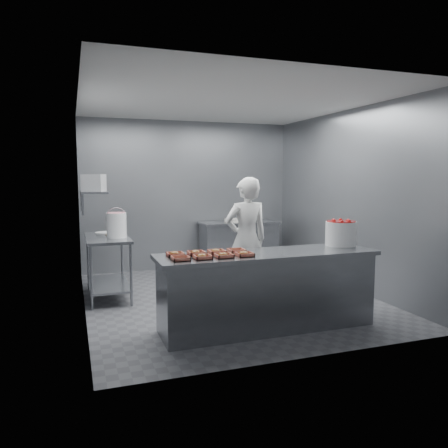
# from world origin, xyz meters

# --- Properties ---
(floor) EXTENTS (4.50, 4.50, 0.00)m
(floor) POSITION_xyz_m (0.00, 0.00, 0.00)
(floor) COLOR #4C4C51
(floor) RESTS_ON ground
(ceiling) EXTENTS (4.50, 4.50, 0.00)m
(ceiling) POSITION_xyz_m (0.00, 0.00, 2.80)
(ceiling) COLOR white
(ceiling) RESTS_ON wall_back
(wall_back) EXTENTS (4.00, 0.04, 2.80)m
(wall_back) POSITION_xyz_m (0.00, 2.25, 1.40)
(wall_back) COLOR slate
(wall_back) RESTS_ON ground
(wall_left) EXTENTS (0.04, 4.50, 2.80)m
(wall_left) POSITION_xyz_m (-2.00, 0.00, 1.40)
(wall_left) COLOR slate
(wall_left) RESTS_ON ground
(wall_right) EXTENTS (0.04, 4.50, 2.80)m
(wall_right) POSITION_xyz_m (2.00, 0.00, 1.40)
(wall_right) COLOR slate
(wall_right) RESTS_ON ground
(service_counter) EXTENTS (2.60, 0.70, 0.90)m
(service_counter) POSITION_xyz_m (0.00, -1.35, 0.45)
(service_counter) COLOR slate
(service_counter) RESTS_ON ground
(prep_table) EXTENTS (0.60, 1.20, 0.90)m
(prep_table) POSITION_xyz_m (-1.65, 0.60, 0.59)
(prep_table) COLOR slate
(prep_table) RESTS_ON ground
(back_counter) EXTENTS (1.50, 0.60, 0.90)m
(back_counter) POSITION_xyz_m (0.90, 1.90, 0.45)
(back_counter) COLOR slate
(back_counter) RESTS_ON ground
(wall_shelf) EXTENTS (0.35, 0.90, 0.03)m
(wall_shelf) POSITION_xyz_m (-1.82, 0.60, 1.55)
(wall_shelf) COLOR slate
(wall_shelf) RESTS_ON wall_left
(tray_0) EXTENTS (0.19, 0.18, 0.04)m
(tray_0) POSITION_xyz_m (-1.06, -1.47, 0.92)
(tray_0) COLOR tan
(tray_0) RESTS_ON service_counter
(tray_1) EXTENTS (0.19, 0.18, 0.06)m
(tray_1) POSITION_xyz_m (-0.82, -1.47, 0.92)
(tray_1) COLOR tan
(tray_1) RESTS_ON service_counter
(tray_2) EXTENTS (0.19, 0.18, 0.06)m
(tray_2) POSITION_xyz_m (-0.58, -1.47, 0.92)
(tray_2) COLOR tan
(tray_2) RESTS_ON service_counter
(tray_3) EXTENTS (0.19, 0.18, 0.06)m
(tray_3) POSITION_xyz_m (-0.34, -1.47, 0.92)
(tray_3) COLOR tan
(tray_3) RESTS_ON service_counter
(tray_4) EXTENTS (0.19, 0.18, 0.06)m
(tray_4) POSITION_xyz_m (-1.06, -1.23, 0.92)
(tray_4) COLOR tan
(tray_4) RESTS_ON service_counter
(tray_5) EXTENTS (0.19, 0.18, 0.06)m
(tray_5) POSITION_xyz_m (-0.82, -1.23, 0.92)
(tray_5) COLOR tan
(tray_5) RESTS_ON service_counter
(tray_6) EXTENTS (0.19, 0.18, 0.06)m
(tray_6) POSITION_xyz_m (-0.58, -1.23, 0.92)
(tray_6) COLOR tan
(tray_6) RESTS_ON service_counter
(tray_7) EXTENTS (0.19, 0.18, 0.04)m
(tray_7) POSITION_xyz_m (-0.34, -1.23, 0.92)
(tray_7) COLOR tan
(tray_7) RESTS_ON service_counter
(worker) EXTENTS (0.66, 0.45, 1.76)m
(worker) POSITION_xyz_m (0.20, -0.20, 0.88)
(worker) COLOR silver
(worker) RESTS_ON ground
(strawberry_tub) EXTENTS (0.38, 0.38, 0.31)m
(strawberry_tub) POSITION_xyz_m (1.08, -1.20, 1.07)
(strawberry_tub) COLOR white
(strawberry_tub) RESTS_ON service_counter
(glaze_bucket) EXTENTS (0.30, 0.28, 0.43)m
(glaze_bucket) POSITION_xyz_m (-1.53, 0.47, 1.09)
(glaze_bucket) COLOR white
(glaze_bucket) RESTS_ON prep_table
(bucket_lid) EXTENTS (0.33, 0.33, 0.03)m
(bucket_lid) POSITION_xyz_m (-1.64, 0.93, 0.91)
(bucket_lid) COLOR white
(bucket_lid) RESTS_ON prep_table
(rag) EXTENTS (0.15, 0.13, 0.02)m
(rag) POSITION_xyz_m (-1.59, 0.77, 0.91)
(rag) COLOR #CCB28C
(rag) RESTS_ON prep_table
(appliance) EXTENTS (0.36, 0.38, 0.23)m
(appliance) POSITION_xyz_m (-1.82, 0.42, 1.68)
(appliance) COLOR gray
(appliance) RESTS_ON wall_shelf
(paper_stack) EXTENTS (0.33, 0.26, 0.06)m
(paper_stack) POSITION_xyz_m (0.80, 1.90, 0.93)
(paper_stack) COLOR silver
(paper_stack) RESTS_ON back_counter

